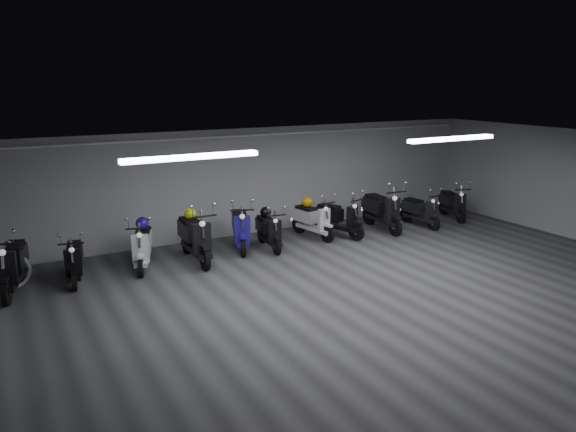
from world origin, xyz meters
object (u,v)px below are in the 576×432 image
helmet_1 (142,223)px  scooter_7 (338,212)px  scooter_1 (74,254)px  scooter_4 (241,221)px  helmet_3 (307,202)px  scooter_0 (10,257)px  scooter_6 (313,214)px  scooter_8 (382,204)px  scooter_9 (420,206)px  scooter_3 (195,230)px  scooter_2 (142,239)px  helmet_0 (190,214)px  helmet_2 (266,212)px  scooter_10 (453,199)px  scooter_5 (269,225)px

helmet_1 → scooter_7: bearing=-2.7°
scooter_1 → scooter_4: bearing=16.3°
scooter_7 → helmet_3: 0.86m
helmet_3 → scooter_0: bearing=-174.6°
helmet_3 → scooter_6: bearing=-80.0°
scooter_8 → scooter_4: bearing=-178.6°
scooter_8 → scooter_9: (1.18, -0.21, -0.14)m
scooter_3 → scooter_4: size_ratio=1.08×
scooter_2 → helmet_0: bearing=26.6°
scooter_1 → scooter_2: scooter_2 is taller
scooter_1 → helmet_2: 4.51m
scooter_0 → scooter_3: bearing=14.7°
scooter_0 → scooter_9: size_ratio=1.21×
scooter_7 → helmet_0: scooter_7 is taller
scooter_7 → scooter_10: 3.99m
helmet_2 → scooter_9: bearing=-5.0°
scooter_6 → helmet_2: scooter_6 is taller
scooter_8 → scooter_10: size_ratio=1.19×
helmet_3 → scooter_9: bearing=-12.3°
scooter_2 → scooter_5: bearing=17.8°
scooter_4 → scooter_9: (5.25, -0.50, -0.10)m
scooter_8 → helmet_1: bearing=-177.0°
scooter_7 → helmet_3: (-0.67, 0.46, 0.26)m
helmet_2 → helmet_3: size_ratio=0.98×
helmet_0 → scooter_8: bearing=-2.1°
helmet_2 → scooter_8: bearing=-3.2°
scooter_4 → helmet_1: bearing=-160.3°
scooter_7 → helmet_0: (-3.94, 0.16, 0.40)m
helmet_3 → helmet_1: bearing=-177.0°
scooter_10 → helmet_1: size_ratio=5.73×
scooter_0 → scooter_4: size_ratio=1.04×
scooter_1 → helmet_3: bearing=16.4°
scooter_4 → scooter_10: scooter_4 is taller
scooter_0 → scooter_6: 7.04m
helmet_0 → scooter_7: bearing=-2.3°
scooter_1 → scooter_6: size_ratio=0.94×
scooter_4 → helmet_2: 0.66m
scooter_8 → scooter_9: bearing=-4.6°
scooter_7 → scooter_6: bearing=140.1°
scooter_4 → scooter_8: size_ratio=0.95×
scooter_7 → scooter_9: scooter_7 is taller
scooter_2 → helmet_0: (1.16, 0.15, 0.41)m
scooter_4 → helmet_2: (0.63, -0.09, 0.18)m
scooter_8 → helmet_0: size_ratio=7.26×
scooter_3 → helmet_1: 1.14m
scooter_1 → scooter_7: 6.52m
scooter_9 → helmet_2: size_ratio=5.90×
helmet_1 → helmet_2: helmet_1 is taller
scooter_3 → helmet_3: scooter_3 is taller
helmet_3 → scooter_1: bearing=-174.1°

